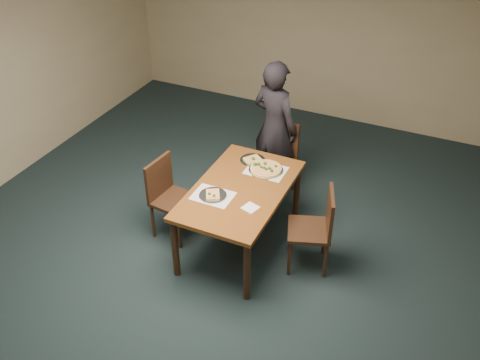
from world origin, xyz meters
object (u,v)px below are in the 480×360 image
at_px(chair_left, 168,193).
at_px(slice_plate_near, 213,195).
at_px(dining_table, 240,195).
at_px(pizza_pan, 266,169).
at_px(chair_right, 317,226).
at_px(chair_far, 278,154).
at_px(slice_plate_far, 253,160).
at_px(diner, 275,127).

xyz_separation_m(chair_left, slice_plate_near, (0.61, -0.12, 0.25)).
distance_m(dining_table, pizza_pan, 0.44).
height_order(pizza_pan, slice_plate_near, pizza_pan).
bearing_deg(dining_table, chair_right, 2.48).
xyz_separation_m(pizza_pan, slice_plate_near, (-0.31, -0.65, -0.01)).
relative_size(chair_far, chair_right, 1.00).
distance_m(chair_right, slice_plate_near, 1.09).
relative_size(dining_table, chair_left, 1.65).
bearing_deg(chair_right, slice_plate_near, -94.39).
xyz_separation_m(chair_right, slice_plate_far, (-0.92, 0.49, 0.25)).
bearing_deg(chair_left, dining_table, -75.23).
bearing_deg(pizza_pan, chair_right, -27.51).
relative_size(chair_right, diner, 0.55).
xyz_separation_m(chair_far, pizza_pan, (0.13, -0.72, 0.26)).
relative_size(chair_far, slice_plate_far, 3.25).
bearing_deg(dining_table, chair_left, -171.66).
distance_m(dining_table, slice_plate_near, 0.32).
bearing_deg(chair_right, chair_left, -103.99).
bearing_deg(chair_far, slice_plate_far, -90.47).
distance_m(chair_far, chair_right, 1.39).
bearing_deg(chair_far, chair_left, -115.57).
relative_size(dining_table, slice_plate_far, 5.36).
height_order(chair_far, diner, diner).
distance_m(chair_left, slice_plate_near, 0.67).
xyz_separation_m(dining_table, chair_far, (-0.02, 1.13, -0.14)).
bearing_deg(slice_plate_far, chair_left, -137.58).
bearing_deg(chair_left, slice_plate_near, -94.74).
relative_size(slice_plate_near, slice_plate_far, 1.00).
bearing_deg(chair_left, chair_far, -25.53).
bearing_deg(chair_right, slice_plate_far, -137.49).
bearing_deg(pizza_pan, slice_plate_near, -115.28).
relative_size(chair_right, slice_plate_far, 3.25).
bearing_deg(diner, slice_plate_far, 107.84).
xyz_separation_m(pizza_pan, slice_plate_far, (-0.21, 0.12, -0.01)).
height_order(chair_left, chair_right, same).
xyz_separation_m(dining_table, pizza_pan, (0.11, 0.41, 0.11)).
distance_m(slice_plate_near, slice_plate_far, 0.77).
height_order(diner, slice_plate_near, diner).
height_order(chair_right, diner, diner).
height_order(chair_far, chair_right, same).
height_order(dining_table, chair_far, chair_far).
xyz_separation_m(dining_table, diner, (-0.10, 1.20, 0.17)).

